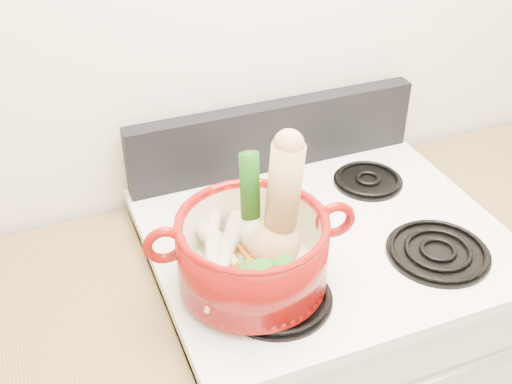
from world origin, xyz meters
name	(u,v)px	position (x,y,z in m)	size (l,w,h in m)	color
wall_back	(268,31)	(0.00, 1.75, 1.30)	(3.50, 0.02, 2.60)	white
stove_body	(314,374)	(0.00, 1.40, 0.46)	(0.76, 0.65, 0.92)	silver
cooktop	(325,237)	(0.00, 1.40, 0.93)	(0.78, 0.67, 0.03)	white
control_backsplash	(274,136)	(0.00, 1.70, 1.04)	(0.76, 0.05, 0.18)	black
burner_front_left	(276,297)	(-0.19, 1.24, 0.96)	(0.22, 0.22, 0.02)	black
burner_front_right	(438,251)	(0.19, 1.24, 0.96)	(0.22, 0.22, 0.02)	black
burner_back_left	(226,213)	(-0.19, 1.54, 0.96)	(0.17, 0.17, 0.02)	black
burner_back_right	(368,179)	(0.19, 1.54, 0.96)	(0.17, 0.17, 0.02)	black
dutch_oven	(252,252)	(-0.22, 1.29, 1.04)	(0.30, 0.30, 0.15)	maroon
pot_handle_left	(165,245)	(-0.39, 1.32, 1.09)	(0.08, 0.08, 0.02)	maroon
pot_handle_right	(335,220)	(-0.05, 1.27, 1.09)	(0.08, 0.08, 0.02)	maroon
squash	(274,208)	(-0.17, 1.30, 1.13)	(0.11, 0.11, 0.27)	tan
leek	(251,208)	(-0.21, 1.32, 1.12)	(0.04, 0.04, 0.25)	silver
ginger	(242,236)	(-0.21, 1.37, 1.02)	(0.08, 0.06, 0.04)	tan
parsnip_0	(223,261)	(-0.28, 1.31, 1.02)	(0.05, 0.05, 0.25)	beige
parsnip_1	(211,271)	(-0.31, 1.28, 1.03)	(0.04, 0.04, 0.19)	beige
parsnip_2	(225,251)	(-0.27, 1.32, 1.03)	(0.04, 0.04, 0.20)	beige
parsnip_3	(221,271)	(-0.29, 1.27, 1.04)	(0.04, 0.04, 0.16)	beige
parsnip_4	(212,234)	(-0.28, 1.37, 1.05)	(0.04, 0.04, 0.20)	beige
carrot_0	(241,278)	(-0.26, 1.26, 1.02)	(0.03, 0.03, 0.17)	red
carrot_1	(241,281)	(-0.26, 1.24, 1.02)	(0.03, 0.03, 0.14)	#C14409
carrot_2	(260,274)	(-0.22, 1.24, 1.03)	(0.03, 0.03, 0.17)	#DE5B0B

